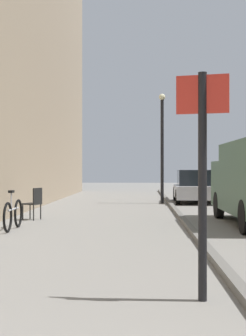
{
  "coord_description": "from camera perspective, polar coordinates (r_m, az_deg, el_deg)",
  "views": [
    {
      "loc": [
        0.4,
        -1.25,
        1.5
      ],
      "look_at": [
        -0.08,
        11.53,
        1.52
      ],
      "focal_mm": 53.02,
      "sensor_mm": 36.0,
      "label": 1
    }
  ],
  "objects": [
    {
      "name": "cafe_chair_by_doorway",
      "position": [
        14.82,
        -10.16,
        -3.79
      ],
      "size": [
        0.57,
        0.57,
        0.94
      ],
      "rotation": [
        0.0,
        0.0,
        1.2
      ],
      "color": "black",
      "rests_on": "ground_plane"
    },
    {
      "name": "bicycle_leaning",
      "position": [
        12.51,
        -12.52,
        -5.23
      ],
      "size": [
        0.1,
        1.77,
        0.98
      ],
      "rotation": [
        0.0,
        0.0,
        0.01
      ],
      "color": "black",
      "rests_on": "ground_plane"
    },
    {
      "name": "ground_plane",
      "position": [
        13.34,
        0.42,
        -6.55
      ],
      "size": [
        80.0,
        80.0,
        0.0
      ],
      "primitive_type": "plane",
      "color": "gray"
    },
    {
      "name": "kerb_strip",
      "position": [
        13.38,
        7.24,
        -6.27
      ],
      "size": [
        0.16,
        40.0,
        0.12
      ],
      "primitive_type": "cube",
      "color": "#615F5B",
      "rests_on": "ground_plane"
    },
    {
      "name": "lamp_post",
      "position": [
        21.6,
        4.52,
        3.15
      ],
      "size": [
        0.28,
        0.28,
        4.76
      ],
      "color": "black",
      "rests_on": "ground_plane"
    },
    {
      "name": "street_sign_post",
      "position": [
        5.71,
        9.12,
        0.35
      ],
      "size": [
        0.59,
        0.17,
        2.6
      ],
      "rotation": [
        0.0,
        0.0,
        2.9
      ],
      "color": "black",
      "rests_on": "ground_plane"
    },
    {
      "name": "parked_car",
      "position": [
        22.32,
        8.29,
        -2.12
      ],
      "size": [
        1.95,
        4.26,
        1.45
      ],
      "rotation": [
        0.0,
        0.0,
        -0.03
      ],
      "color": "#B7B7BC",
      "rests_on": "ground_plane"
    }
  ]
}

